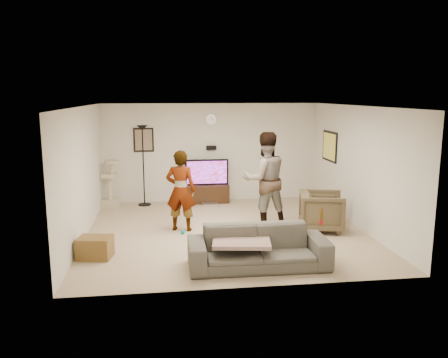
{
  "coord_description": "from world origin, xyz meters",
  "views": [
    {
      "loc": [
        -1.21,
        -8.76,
        2.74
      ],
      "look_at": [
        -0.01,
        0.2,
        1.03
      ],
      "focal_mm": 36.38,
      "sensor_mm": 36.0,
      "label": 1
    }
  ],
  "objects": [
    {
      "name": "wall_front",
      "position": [
        0.0,
        -2.75,
        1.25
      ],
      "size": [
        5.5,
        0.04,
        2.5
      ],
      "primitive_type": "cube",
      "color": "silver",
      "rests_on": "floor"
    },
    {
      "name": "wall_clock",
      "position": [
        0.0,
        2.72,
        2.1
      ],
      "size": [
        0.26,
        0.04,
        0.26
      ],
      "primitive_type": "cylinder",
      "rotation": [
        1.57,
        0.0,
        0.0
      ],
      "color": "silver",
      "rests_on": "wall_back"
    },
    {
      "name": "floor_lamp",
      "position": [
        -1.71,
        2.42,
        0.99
      ],
      "size": [
        0.32,
        0.32,
        1.98
      ],
      "primitive_type": "cylinder",
      "color": "black",
      "rests_on": "floor"
    },
    {
      "name": "picture_right",
      "position": [
        2.73,
        1.6,
        1.5
      ],
      "size": [
        0.03,
        0.78,
        0.62
      ],
      "primitive_type": "cube",
      "color": "#FFF959",
      "rests_on": "wall_right"
    },
    {
      "name": "ceiling",
      "position": [
        0.0,
        0.0,
        2.51
      ],
      "size": [
        5.5,
        5.5,
        0.02
      ],
      "primitive_type": "cube",
      "color": "white",
      "rests_on": "wall_back"
    },
    {
      "name": "wall_back",
      "position": [
        0.0,
        2.75,
        1.25
      ],
      "size": [
        5.5,
        0.04,
        2.5
      ],
      "primitive_type": "cube",
      "color": "silver",
      "rests_on": "floor"
    },
    {
      "name": "tv_screen",
      "position": [
        -0.14,
        2.46,
        0.79
      ],
      "size": [
        1.01,
        0.01,
        0.57
      ],
      "primitive_type": "cube",
      "color": "#983DF6",
      "rests_on": "tv"
    },
    {
      "name": "wall_left",
      "position": [
        -2.75,
        0.0,
        1.25
      ],
      "size": [
        0.04,
        5.5,
        2.5
      ],
      "primitive_type": "cube",
      "color": "silver",
      "rests_on": "floor"
    },
    {
      "name": "tv_stand",
      "position": [
        -0.14,
        2.5,
        0.23
      ],
      "size": [
        1.11,
        0.45,
        0.46
      ],
      "primitive_type": "cube",
      "color": "black",
      "rests_on": "floor"
    },
    {
      "name": "side_table",
      "position": [
        -2.4,
        -1.23,
        0.18
      ],
      "size": [
        0.62,
        0.51,
        0.37
      ],
      "primitive_type": "cube",
      "rotation": [
        0.0,
        0.0,
        -0.19
      ],
      "color": "brown",
      "rests_on": "floor"
    },
    {
      "name": "armchair",
      "position": [
        1.93,
        -0.21,
        0.39
      ],
      "size": [
        1.04,
        1.03,
        0.79
      ],
      "primitive_type": "imported",
      "rotation": [
        0.0,
        0.0,
        1.33
      ],
      "color": "#4B3F2A",
      "rests_on": "floor"
    },
    {
      "name": "beer_bottle",
      "position": [
        1.27,
        -1.99,
        0.78
      ],
      "size": [
        0.06,
        0.06,
        0.25
      ],
      "primitive_type": "cylinder",
      "color": "#56360E",
      "rests_on": "sofa"
    },
    {
      "name": "person_right",
      "position": [
        0.86,
        0.29,
        0.99
      ],
      "size": [
        1.05,
        0.87,
        1.97
      ],
      "primitive_type": "imported",
      "rotation": [
        0.0,
        0.0,
        3.28
      ],
      "color": "navy",
      "rests_on": "floor"
    },
    {
      "name": "wall_right",
      "position": [
        2.75,
        0.0,
        1.25
      ],
      "size": [
        0.04,
        5.5,
        2.5
      ],
      "primitive_type": "cube",
      "color": "silver",
      "rests_on": "floor"
    },
    {
      "name": "sofa",
      "position": [
        0.25,
        -1.99,
        0.33
      ],
      "size": [
        2.24,
        0.9,
        0.65
      ],
      "primitive_type": "imported",
      "rotation": [
        0.0,
        0.0,
        -0.01
      ],
      "color": "#48463E",
      "rests_on": "floor"
    },
    {
      "name": "cat_tree",
      "position": [
        -2.53,
        2.3,
        0.58
      ],
      "size": [
        0.44,
        0.44,
        1.17
      ],
      "primitive_type": "cube",
      "rotation": [
        0.0,
        0.0,
        -0.21
      ],
      "color": "#BAB290",
      "rests_on": "floor"
    },
    {
      "name": "console_box",
      "position": [
        -0.1,
        2.11,
        0.04
      ],
      "size": [
        0.4,
        0.3,
        0.07
      ],
      "primitive_type": "cube",
      "color": "#BABABF",
      "rests_on": "floor"
    },
    {
      "name": "throw_blanket",
      "position": [
        -0.02,
        -1.99,
        0.44
      ],
      "size": [
        1.0,
        0.83,
        0.06
      ],
      "primitive_type": "cube",
      "rotation": [
        0.0,
        0.0,
        -0.15
      ],
      "color": "tan",
      "rests_on": "sofa"
    },
    {
      "name": "wall_speaker",
      "position": [
        0.0,
        2.69,
        1.38
      ],
      "size": [
        0.25,
        0.1,
        0.1
      ],
      "primitive_type": "cube",
      "color": "black",
      "rests_on": "wall_back"
    },
    {
      "name": "person_left",
      "position": [
        -0.89,
        0.17,
        0.82
      ],
      "size": [
        0.68,
        0.53,
        1.64
      ],
      "primitive_type": "imported",
      "rotation": [
        0.0,
        0.0,
        2.9
      ],
      "color": "gray",
      "rests_on": "floor"
    },
    {
      "name": "tv",
      "position": [
        -0.14,
        2.5,
        0.79
      ],
      "size": [
        1.09,
        0.08,
        0.65
      ],
      "primitive_type": "cube",
      "color": "black",
      "rests_on": "tv_stand"
    },
    {
      "name": "toy_ball",
      "position": [
        -0.88,
        -0.11,
        0.04
      ],
      "size": [
        0.08,
        0.08,
        0.08
      ],
      "primitive_type": "sphere",
      "color": "#00837B",
      "rests_on": "floor"
    },
    {
      "name": "floor",
      "position": [
        0.0,
        0.0,
        -0.01
      ],
      "size": [
        5.5,
        5.5,
        0.02
      ],
      "primitive_type": "cube",
      "color": "tan",
      "rests_on": "ground"
    },
    {
      "name": "picture_back",
      "position": [
        -1.7,
        2.73,
        1.6
      ],
      "size": [
        0.42,
        0.03,
        0.52
      ],
      "primitive_type": "cube",
      "color": "#7D6954",
      "rests_on": "wall_back"
    }
  ]
}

